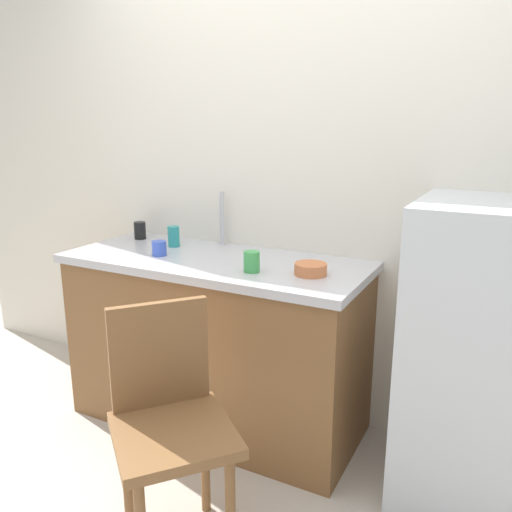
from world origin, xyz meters
TOP-DOWN VIEW (x-y plane):
  - back_wall at (0.00, 1.00)m, footprint 4.80×0.10m
  - cabinet_base at (-0.31, 0.65)m, footprint 1.45×0.60m
  - countertop at (-0.31, 0.65)m, footprint 1.49×0.64m
  - faucet at (-0.42, 0.90)m, footprint 0.02×0.02m
  - refrigerator at (0.93, 0.65)m, footprint 0.60×0.60m
  - chair at (-0.04, -0.11)m, footprint 0.56×0.56m
  - terracotta_bowl at (0.20, 0.60)m, footprint 0.14×0.14m
  - cup_teal at (-0.63, 0.75)m, footprint 0.06×0.06m
  - cup_green at (-0.04, 0.52)m, footprint 0.07×0.07m
  - cup_black at (-0.90, 0.81)m, footprint 0.06×0.06m
  - cup_blue at (-0.58, 0.56)m, footprint 0.07×0.07m

SIDE VIEW (x-z plane):
  - cabinet_base at x=-0.31m, z-range 0.00..0.83m
  - chair at x=-0.04m, z-range 0.05..0.94m
  - refrigerator at x=0.93m, z-range 0.00..1.23m
  - countertop at x=-0.31m, z-range 0.83..0.87m
  - terracotta_bowl at x=0.20m, z-range 0.87..0.92m
  - cup_blue at x=-0.58m, z-range 0.87..0.95m
  - cup_green at x=-0.04m, z-range 0.87..0.97m
  - cup_black at x=-0.90m, z-range 0.87..0.97m
  - cup_teal at x=-0.63m, z-range 0.87..0.98m
  - faucet at x=-0.42m, z-range 0.87..1.16m
  - back_wall at x=0.00m, z-range 0.00..2.60m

